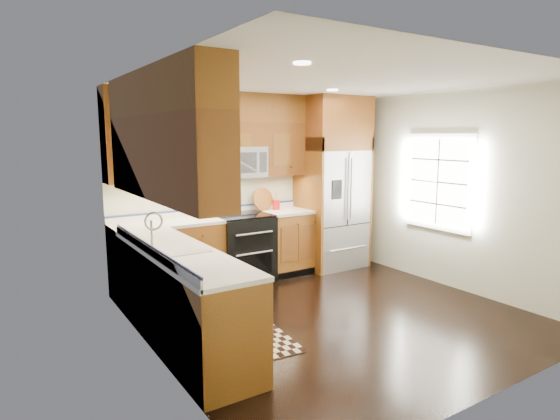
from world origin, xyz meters
TOP-DOWN VIEW (x-y plane):
  - ground at (0.00, 0.00)m, footprint 4.00×4.00m
  - wall_back at (0.00, 2.00)m, footprint 4.00×0.02m
  - wall_left at (-2.00, 0.00)m, footprint 0.02×4.00m
  - wall_right at (2.00, 0.00)m, footprint 0.02×4.00m
  - window at (1.98, 0.20)m, footprint 0.04×1.10m
  - base_cabinets at (-1.23, 0.90)m, footprint 2.85×3.00m
  - countertop at (-1.09, 1.01)m, footprint 2.86×3.01m
  - upper_cabinets at (-1.15, 1.09)m, footprint 2.85×3.00m
  - range at (-0.25, 1.67)m, footprint 0.76×0.67m
  - microwave at (-0.25, 1.80)m, footprint 0.76×0.40m
  - refrigerator at (1.30, 1.63)m, footprint 0.98×0.75m
  - sink_faucet at (-1.73, 0.23)m, footprint 0.54×0.44m
  - rug at (-1.17, 0.21)m, footprint 1.08×1.64m
  - knife_block at (-0.69, 1.80)m, footprint 0.14×0.15m
  - utensil_crock at (0.40, 1.82)m, footprint 0.14×0.14m
  - cutting_board at (0.20, 1.87)m, footprint 0.37×0.37m

SIDE VIEW (x-z plane):
  - ground at x=0.00m, z-range 0.00..0.00m
  - rug at x=-1.17m, z-range 0.00..0.01m
  - base_cabinets at x=-1.23m, z-range 0.00..0.90m
  - range at x=-0.25m, z-range 0.00..0.94m
  - countertop at x=-1.09m, z-range 0.90..0.94m
  - cutting_board at x=0.20m, z-range 0.94..0.96m
  - sink_faucet at x=-1.73m, z-range 0.81..1.18m
  - knife_block at x=-0.69m, z-range 0.92..1.17m
  - utensil_crock at x=0.40m, z-range 0.89..1.20m
  - wall_back at x=0.00m, z-range 0.00..2.60m
  - wall_left at x=-2.00m, z-range 0.00..2.60m
  - wall_right at x=2.00m, z-range 0.00..2.60m
  - refrigerator at x=1.30m, z-range 0.00..2.60m
  - window at x=1.98m, z-range 0.75..2.05m
  - microwave at x=-0.25m, z-range 1.45..1.87m
  - upper_cabinets at x=-1.15m, z-range 1.45..2.60m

